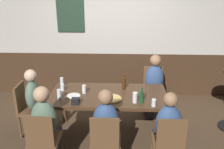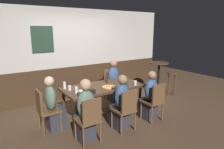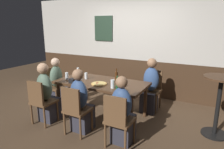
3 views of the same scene
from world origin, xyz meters
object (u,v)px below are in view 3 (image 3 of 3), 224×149
(chair_mid_near, at_px, (75,108))
(chair_right_far, at_px, (152,87))
(person_left_near, at_px, (47,97))
(person_right_near, at_px, (122,116))
(pint_glass_stout, at_px, (67,76))
(condiment_caddy, at_px, (72,81))
(highball_clear, at_px, (78,71))
(side_bar_table, at_px, (219,102))
(person_right_far, at_px, (150,89))
(plate_white_large, at_px, (77,79))
(chair_right_near, at_px, (118,118))
(beer_glass_half, at_px, (113,84))
(person_mid_near, at_px, (81,105))
(tumbler_water, at_px, (123,90))
(person_head_west, at_px, (58,86))
(tumbler_short, at_px, (75,74))
(beer_bottle_green, at_px, (117,84))
(dining_table, at_px, (101,85))
(pizza, at_px, (99,84))
(chair_left_near, at_px, (41,100))
(beer_glass_tall, at_px, (86,76))
(chair_head_west, at_px, (53,84))
(beer_bottle_brown, at_px, (116,76))

(chair_mid_near, relative_size, chair_right_far, 1.00)
(chair_mid_near, height_order, person_left_near, person_left_near)
(person_right_near, bearing_deg, chair_mid_near, -168.66)
(person_right_near, relative_size, pint_glass_stout, 7.55)
(person_left_near, height_order, condiment_caddy, person_left_near)
(highball_clear, height_order, side_bar_table, side_bar_table)
(person_right_far, distance_m, plate_white_large, 1.59)
(chair_right_near, bearing_deg, beer_glass_half, 124.32)
(person_mid_near, bearing_deg, person_right_far, 60.13)
(chair_right_near, xyz_separation_m, tumbler_water, (-0.15, 0.50, 0.29))
(person_head_west, height_order, beer_glass_half, person_head_west)
(person_mid_near, height_order, tumbler_short, person_mid_near)
(chair_right_far, relative_size, pint_glass_stout, 5.88)
(beer_bottle_green, distance_m, condiment_caddy, 0.97)
(chair_right_near, bearing_deg, beer_bottle_green, 117.73)
(dining_table, relative_size, highball_clear, 12.01)
(person_head_west, bearing_deg, beer_bottle_green, -9.15)
(pizza, xyz_separation_m, condiment_caddy, (-0.52, -0.18, 0.03))
(chair_left_near, bearing_deg, person_mid_near, 11.27)
(beer_glass_tall, xyz_separation_m, beer_bottle_green, (0.89, -0.29, 0.03))
(chair_mid_near, xyz_separation_m, tumbler_water, (0.66, 0.50, 0.29))
(chair_right_far, relative_size, beer_bottle_green, 3.59)
(beer_bottle_green, bearing_deg, condiment_caddy, -175.35)
(chair_head_west, bearing_deg, dining_table, 0.00)
(chair_right_near, height_order, beer_bottle_brown, beer_bottle_brown)
(chair_head_west, distance_m, person_head_west, 0.16)
(chair_head_west, height_order, pint_glass_stout, pint_glass_stout)
(chair_mid_near, bearing_deg, chair_head_west, 147.02)
(person_right_near, distance_m, tumbler_short, 1.81)
(chair_right_far, height_order, person_mid_near, person_mid_near)
(beer_glass_tall, bearing_deg, person_head_west, -178.16)
(chair_mid_near, distance_m, person_left_near, 0.83)
(person_right_far, relative_size, pint_glass_stout, 7.89)
(person_right_near, bearing_deg, beer_bottle_green, 125.83)
(chair_mid_near, xyz_separation_m, person_right_near, (0.81, 0.16, -0.02))
(tumbler_water, relative_size, side_bar_table, 0.10)
(dining_table, distance_m, plate_white_large, 0.56)
(beer_glass_half, xyz_separation_m, side_bar_table, (1.74, 0.53, -0.20))
(chair_mid_near, bearing_deg, chair_right_far, 64.94)
(beer_bottle_green, bearing_deg, highball_clear, 156.65)
(person_right_far, xyz_separation_m, plate_white_large, (-1.36, -0.80, 0.24))
(person_head_west, height_order, side_bar_table, person_head_west)
(beer_glass_half, distance_m, side_bar_table, 1.83)
(person_right_far, relative_size, beer_bottle_green, 4.81)
(chair_left_near, bearing_deg, side_bar_table, 21.07)
(pizza, bearing_deg, person_right_near, -35.08)
(person_right_near, xyz_separation_m, pint_glass_stout, (-1.56, 0.52, 0.33))
(chair_mid_near, relative_size, person_head_west, 0.77)
(chair_right_far, height_order, pint_glass_stout, pint_glass_stout)
(person_left_near, bearing_deg, dining_table, 41.08)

